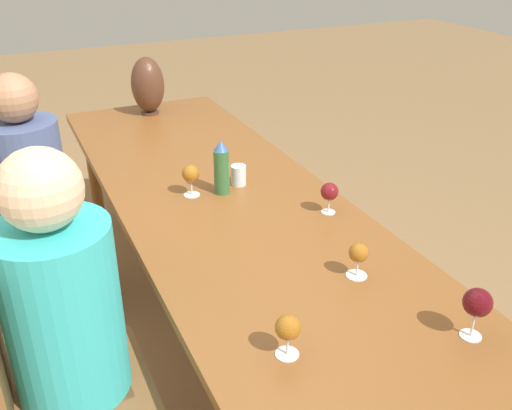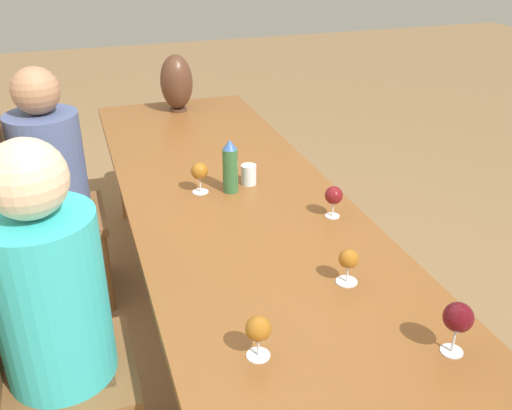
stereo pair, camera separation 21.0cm
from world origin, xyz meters
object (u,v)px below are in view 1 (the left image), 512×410
water_tumbler (238,175)px  wine_glass_1 (288,329)px  wine_glass_4 (191,174)px  person_near (72,331)px  wine_glass_0 (329,192)px  person_far (35,192)px  water_bottle (220,168)px  wine_glass_3 (477,303)px  vase (148,85)px  wine_glass_2 (358,254)px  chair_near (49,379)px  chair_far (19,220)px

water_tumbler → wine_glass_1: 1.10m
wine_glass_4 → person_near: size_ratio=0.11×
person_near → water_tumbler: bearing=-51.2°
wine_glass_0 → person_far: person_far is taller
water_bottle → wine_glass_3: bearing=-165.7°
vase → wine_glass_2: vase is taller
vase → person_near: (-1.79, 0.73, -0.21)m
chair_near → person_far: bearing=-4.6°
wine_glass_4 → person_near: person_near is taller
wine_glass_3 → chair_near: size_ratio=0.16×
water_tumbler → wine_glass_0: 0.45m
wine_glass_4 → water_tumbler: bearing=-86.0°
chair_far → person_near: size_ratio=0.79×
wine_glass_3 → person_far: person_far is taller
wine_glass_3 → wine_glass_4: size_ratio=1.16×
person_near → chair_near: bearing=90.0°
wine_glass_2 → wine_glass_4: wine_glass_4 is taller
water_bottle → person_near: 0.96m
water_bottle → wine_glass_2: water_bottle is taller
water_bottle → wine_glass_2: (-0.77, -0.17, -0.03)m
vase → wine_glass_3: size_ratio=2.14×
wine_glass_0 → wine_glass_1: (-0.66, 0.53, -0.00)m
water_bottle → chair_far: size_ratio=0.24×
wine_glass_1 → wine_glass_3: 0.53m
wine_glass_2 → wine_glass_4: bearing=20.1°
chair_near → wine_glass_0: bearing=-76.7°
wine_glass_3 → person_far: size_ratio=0.13×
wine_glass_2 → wine_glass_3: (-0.39, -0.12, 0.03)m
wine_glass_1 → person_far: (1.51, 0.51, -0.16)m
water_tumbler → person_near: bearing=128.8°
person_far → wine_glass_0: bearing=-129.1°
water_bottle → wine_glass_0: (-0.35, -0.32, -0.02)m
wine_glass_1 → wine_glass_2: wine_glass_1 is taller
wine_glass_0 → chair_far: 1.44m
wine_glass_3 → person_near: size_ratio=0.12×
water_bottle → vase: vase is taller
wine_glass_0 → person_near: person_near is taller
water_bottle → water_tumbler: (0.05, -0.10, -0.07)m
chair_far → person_far: size_ratio=0.83×
wine_glass_2 → person_near: (0.16, 0.89, -0.12)m
water_tumbler → chair_near: chair_near is taller
wine_glass_3 → water_bottle: bearing=14.3°
wine_glass_1 → chair_near: 0.77m
wine_glass_0 → person_far: 1.35m
wine_glass_0 → wine_glass_3: (-0.81, 0.03, 0.02)m
wine_glass_4 → person_near: (-0.64, 0.60, -0.13)m
water_tumbler → person_far: (0.45, 0.82, -0.12)m
vase → wine_glass_1: vase is taller
vase → person_near: size_ratio=0.27×
wine_glass_3 → wine_glass_2: bearing=17.6°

